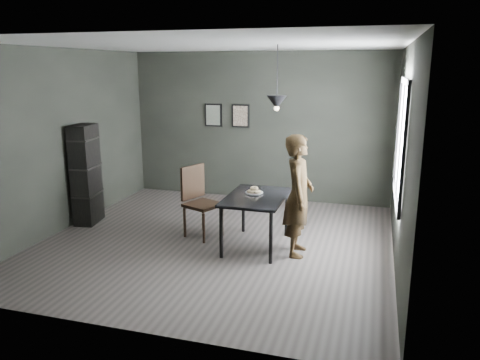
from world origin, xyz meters
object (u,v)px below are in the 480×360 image
(pendant_lamp, at_px, (277,102))
(woman, at_px, (298,196))
(cafe_table, at_px, (256,201))
(white_plate, at_px, (254,193))
(shelf_unit, at_px, (86,175))
(wood_chair, at_px, (198,196))

(pendant_lamp, bearing_deg, woman, -28.96)
(cafe_table, height_order, white_plate, white_plate)
(shelf_unit, distance_m, pendant_lamp, 3.41)
(cafe_table, relative_size, woman, 0.72)
(shelf_unit, bearing_deg, wood_chair, -10.91)
(cafe_table, height_order, wood_chair, wood_chair)
(white_plate, bearing_deg, cafe_table, -63.02)
(woman, bearing_deg, cafe_table, 75.74)
(woman, distance_m, shelf_unit, 3.55)
(white_plate, xyz_separation_m, woman, (0.67, -0.22, 0.07))
(cafe_table, bearing_deg, pendant_lamp, 21.80)
(white_plate, relative_size, pendant_lamp, 0.27)
(cafe_table, height_order, shelf_unit, shelf_unit)
(cafe_table, relative_size, white_plate, 5.22)
(shelf_unit, bearing_deg, white_plate, -12.11)
(wood_chair, distance_m, pendant_lamp, 1.88)
(woman, xyz_separation_m, wood_chair, (-1.56, 0.30, -0.22))
(shelf_unit, height_order, pendant_lamp, pendant_lamp)
(white_plate, bearing_deg, wood_chair, 174.47)
(woman, bearing_deg, shelf_unit, 79.30)
(cafe_table, bearing_deg, wood_chair, 168.05)
(wood_chair, bearing_deg, shelf_unit, -158.41)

